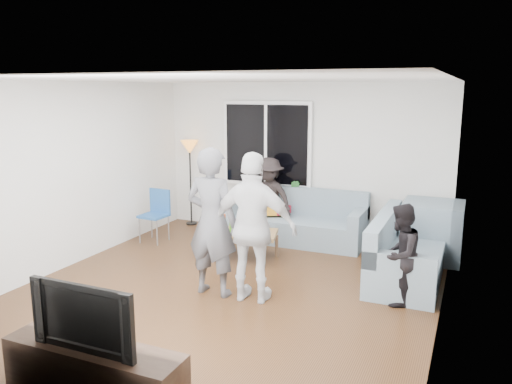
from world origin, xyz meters
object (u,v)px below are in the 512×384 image
at_px(coffee_table, 239,245).
at_px(player_left, 212,222).
at_px(side_chair, 154,216).
at_px(spectator_right, 400,255).
at_px(sofa_right_section, 409,248).
at_px(tv_console, 94,371).
at_px(floor_lamp, 191,183).
at_px(player_right, 254,228).
at_px(spectator_back, 269,198).
at_px(television, 90,314).
at_px(sofa_back_section, 295,216).

distance_m(coffee_table, player_left, 1.56).
bearing_deg(side_chair, spectator_right, -9.08).
bearing_deg(sofa_right_section, tv_console, 151.77).
height_order(floor_lamp, spectator_right, floor_lamp).
relative_size(player_right, spectator_back, 1.31).
bearing_deg(television, spectator_back, 94.64).
height_order(side_chair, tv_console, side_chair).
relative_size(side_chair, spectator_right, 0.71).
distance_m(tv_console, television, 0.50).
xyz_separation_m(sofa_right_section, side_chair, (-4.07, 0.05, 0.01)).
xyz_separation_m(floor_lamp, spectator_back, (1.65, -0.22, -0.09)).
bearing_deg(coffee_table, sofa_right_section, 3.20).
xyz_separation_m(sofa_right_section, spectator_back, (-2.42, 1.02, 0.26)).
relative_size(player_left, spectator_back, 1.33).
relative_size(coffee_table, player_left, 0.60).
distance_m(spectator_back, television, 4.82).
relative_size(coffee_table, player_right, 0.61).
bearing_deg(side_chair, player_left, -34.62).
height_order(sofa_back_section, tv_console, sofa_back_section).
height_order(floor_lamp, player_left, player_left).
bearing_deg(spectator_back, player_left, -70.90).
relative_size(floor_lamp, television, 1.58).
bearing_deg(coffee_table, player_left, -78.47).
xyz_separation_m(sofa_right_section, television, (-2.03, -3.78, 0.30)).
bearing_deg(side_chair, player_right, -27.69).
relative_size(player_right, spectator_right, 1.48).
bearing_deg(tv_console, television, 180.00).
bearing_deg(spectator_back, sofa_back_section, 9.31).
relative_size(side_chair, television, 0.87).
height_order(floor_lamp, player_right, player_right).
height_order(floor_lamp, television, floor_lamp).
bearing_deg(floor_lamp, player_left, -54.92).
xyz_separation_m(coffee_table, side_chair, (-1.65, 0.18, 0.23)).
distance_m(sofa_right_section, tv_console, 4.29).
height_order(sofa_right_section, player_left, player_left).
height_order(sofa_right_section, coffee_table, sofa_right_section).
xyz_separation_m(floor_lamp, tv_console, (2.04, -5.02, -0.56)).
height_order(sofa_back_section, floor_lamp, floor_lamp).
bearing_deg(player_left, player_right, -176.83).
height_order(sofa_back_section, sofa_right_section, same).
xyz_separation_m(sofa_back_section, tv_console, (-0.08, -4.77, -0.20)).
bearing_deg(side_chair, tv_console, -57.86).
distance_m(sofa_right_section, side_chair, 4.07).
height_order(sofa_back_section, side_chair, side_chair).
xyz_separation_m(sofa_back_section, player_left, (-0.20, -2.48, 0.49)).
height_order(player_left, player_right, player_left).
relative_size(sofa_right_section, player_right, 1.12).
bearing_deg(floor_lamp, tv_console, -67.88).
bearing_deg(sofa_back_section, side_chair, -155.98).
relative_size(floor_lamp, player_left, 0.85).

